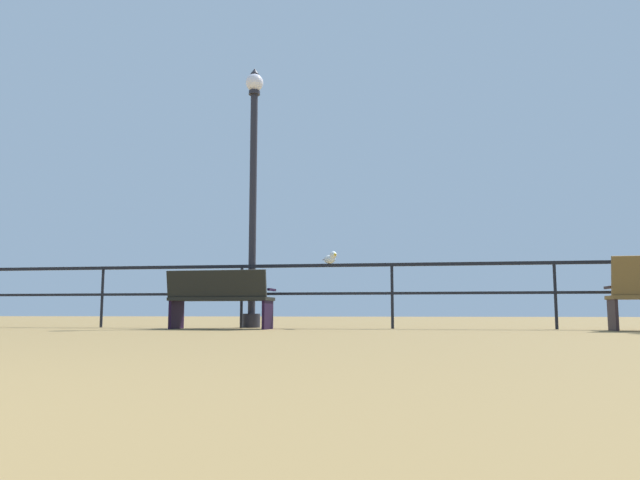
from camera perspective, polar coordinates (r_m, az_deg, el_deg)
name	(u,v)px	position (r m, az deg, el deg)	size (l,w,h in m)	color
pier_railing	(242,281)	(9.53, -7.38, -3.82)	(18.68, 0.05, 0.98)	black
bench_near_left	(220,297)	(8.95, -9.43, -5.29)	(1.51, 0.74, 0.85)	black
lamppost_center	(253,185)	(9.95, -6.32, 5.16)	(0.30, 0.30, 4.28)	#25242B
seagull_on_rail	(330,258)	(9.24, 0.99, -1.74)	(0.28, 0.34, 0.18)	silver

